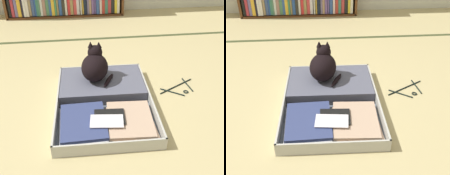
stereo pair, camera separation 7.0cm
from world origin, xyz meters
TOP-DOWN VIEW (x-y plane):
  - ground_plane at (0.00, 0.00)m, footprint 10.00×10.00m
  - tatami_border at (0.00, 1.40)m, footprint 4.80×0.05m
  - open_suitcase at (0.14, 0.19)m, footprint 0.70×0.95m
  - black_cat at (0.10, 0.40)m, footprint 0.28×0.31m
  - clothes_hanger at (0.77, 0.30)m, footprint 0.32×0.25m

SIDE VIEW (x-z plane):
  - ground_plane at x=0.00m, z-range 0.00..0.00m
  - tatami_border at x=0.00m, z-range 0.00..0.00m
  - clothes_hanger at x=0.77m, z-range 0.00..0.01m
  - open_suitcase at x=0.14m, z-range -0.01..0.08m
  - black_cat at x=0.10m, z-range 0.05..0.35m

